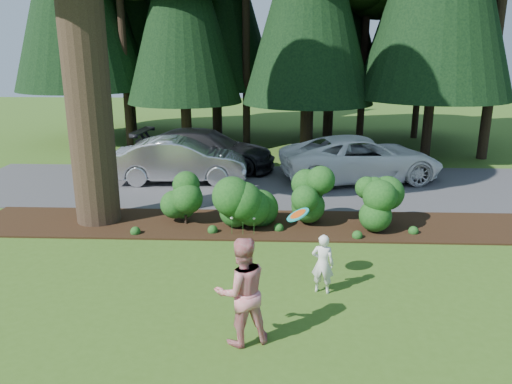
# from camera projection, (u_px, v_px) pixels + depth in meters

# --- Properties ---
(ground) EXTENTS (80.00, 80.00, 0.00)m
(ground) POSITION_uv_depth(u_px,v_px,m) (249.00, 275.00, 11.24)
(ground) COLOR #385A19
(ground) RESTS_ON ground
(mulch_bed) EXTENTS (16.00, 2.50, 0.05)m
(mulch_bed) POSITION_uv_depth(u_px,v_px,m) (255.00, 225.00, 14.35)
(mulch_bed) COLOR black
(mulch_bed) RESTS_ON ground
(driveway) EXTENTS (22.00, 6.00, 0.03)m
(driveway) POSITION_uv_depth(u_px,v_px,m) (260.00, 185.00, 18.43)
(driveway) COLOR #38383A
(driveway) RESTS_ON ground
(shrub_row) EXTENTS (6.53, 1.60, 1.61)m
(shrub_row) POSITION_uv_depth(u_px,v_px,m) (282.00, 200.00, 13.99)
(shrub_row) COLOR #164314
(shrub_row) RESTS_ON ground
(lily_cluster) EXTENTS (0.69, 0.09, 0.57)m
(lily_cluster) POSITION_uv_depth(u_px,v_px,m) (243.00, 219.00, 13.41)
(lily_cluster) COLOR #164314
(lily_cluster) RESTS_ON ground
(car_silver_wagon) EXTENTS (5.05, 2.02, 1.63)m
(car_silver_wagon) POSITION_uv_depth(u_px,v_px,m) (180.00, 160.00, 18.69)
(car_silver_wagon) COLOR #B1B1B6
(car_silver_wagon) RESTS_ON driveway
(car_white_suv) EXTENTS (6.52, 3.98, 1.69)m
(car_white_suv) POSITION_uv_depth(u_px,v_px,m) (361.00, 158.00, 18.88)
(car_white_suv) COLOR white
(car_white_suv) RESTS_ON driveway
(car_dark_suv) EXTENTS (5.96, 2.95, 1.66)m
(car_dark_suv) POSITION_uv_depth(u_px,v_px,m) (205.00, 150.00, 20.49)
(car_dark_suv) COLOR black
(car_dark_suv) RESTS_ON driveway
(child) EXTENTS (0.53, 0.42, 1.28)m
(child) POSITION_uv_depth(u_px,v_px,m) (323.00, 264.00, 10.29)
(child) COLOR white
(child) RESTS_ON ground
(adult) EXTENTS (1.14, 1.02, 1.94)m
(adult) POSITION_uv_depth(u_px,v_px,m) (242.00, 291.00, 8.44)
(adult) COLOR red
(adult) RESTS_ON ground
(frisbee) EXTENTS (0.47, 0.51, 0.27)m
(frisbee) POSITION_uv_depth(u_px,v_px,m) (298.00, 215.00, 10.31)
(frisbee) COLOR teal
(frisbee) RESTS_ON ground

